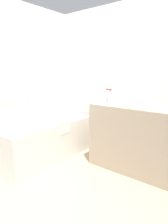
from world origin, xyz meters
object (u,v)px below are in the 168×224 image
at_px(bathtub, 46,137).
at_px(sink_faucet, 152,103).
at_px(sink_basin, 147,104).
at_px(water_bottle_3, 110,96).
at_px(drinking_glass_0, 125,102).
at_px(water_bottle_1, 107,96).

relative_size(bathtub, sink_faucet, 10.41).
bearing_deg(sink_basin, water_bottle_3, 90.31).
distance_m(sink_basin, water_bottle_3, 0.55).
distance_m(sink_basin, drinking_glass_0, 0.31).
relative_size(sink_basin, sink_faucet, 2.27).
distance_m(sink_basin, water_bottle_1, 0.63).
distance_m(bathtub, water_bottle_3, 1.20).
bearing_deg(water_bottle_3, bathtub, 120.22).
distance_m(bathtub, water_bottle_1, 1.17).
bearing_deg(sink_faucet, water_bottle_3, 110.37).
height_order(sink_basin, water_bottle_1, water_bottle_1).
xyz_separation_m(sink_faucet, water_bottle_3, (-0.20, 0.54, 0.06)).
height_order(bathtub, water_bottle_3, bathtub).
xyz_separation_m(bathtub, drinking_glass_0, (0.49, -1.09, 0.62)).
relative_size(sink_basin, water_bottle_3, 1.73).
xyz_separation_m(water_bottle_1, water_bottle_3, (-0.05, -0.08, 0.00)).
bearing_deg(bathtub, water_bottle_1, -54.73).
bearing_deg(drinking_glass_0, water_bottle_1, 79.94).
xyz_separation_m(bathtub, water_bottle_1, (0.55, -0.78, 0.67)).
bearing_deg(water_bottle_1, water_bottle_3, -122.34).
distance_m(sink_faucet, water_bottle_3, 0.58).
distance_m(water_bottle_1, drinking_glass_0, 0.32).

